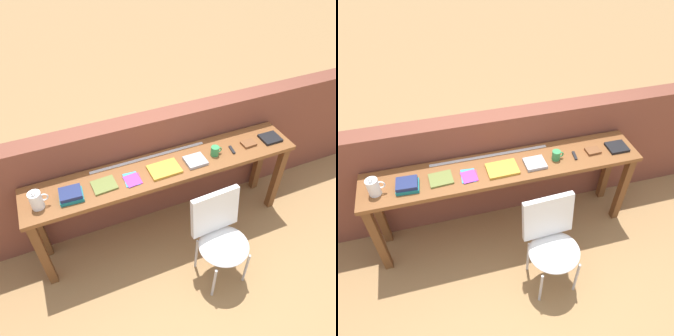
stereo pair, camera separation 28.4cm
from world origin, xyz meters
TOP-DOWN VIEW (x-y plane):
  - ground_plane at (0.00, 0.00)m, footprint 40.00×40.00m
  - brick_wall_back at (0.00, 0.64)m, footprint 6.00×0.20m
  - sideboard at (0.00, 0.30)m, footprint 2.50×0.44m
  - chair_white_moulded at (0.25, -0.32)m, footprint 0.46×0.47m
  - pitcher_white at (-1.09, 0.25)m, footprint 0.14×0.10m
  - book_stack_leftmost at (-0.84, 0.25)m, footprint 0.20×0.17m
  - magazine_cycling at (-0.56, 0.27)m, footprint 0.21×0.18m
  - pamphlet_pile_colourful at (-0.33, 0.25)m, footprint 0.15×0.18m
  - book_open_centre at (-0.03, 0.26)m, footprint 0.28×0.20m
  - book_grey_hardcover at (0.27, 0.25)m, footprint 0.19×0.17m
  - mug at (0.48, 0.27)m, footprint 0.11×0.08m
  - multitool_folded at (0.65, 0.26)m, footprint 0.04×0.11m
  - leather_journal_brown at (0.84, 0.28)m, footprint 0.13×0.10m
  - book_repair_rightmost at (1.08, 0.27)m, footprint 0.19×0.17m
  - ruler_metal_back_edge at (-0.10, 0.47)m, footprint 1.10×0.03m

SIDE VIEW (x-z plane):
  - ground_plane at x=0.00m, z-range 0.00..0.00m
  - chair_white_moulded at x=0.25m, z-range 0.08..0.97m
  - brick_wall_back at x=0.00m, z-range 0.00..1.20m
  - sideboard at x=0.00m, z-range 0.30..1.18m
  - ruler_metal_back_edge at x=-0.10m, z-range 0.88..0.88m
  - pamphlet_pile_colourful at x=-0.33m, z-range 0.88..0.89m
  - multitool_folded at x=0.65m, z-range 0.88..0.90m
  - magazine_cycling at x=-0.56m, z-range 0.88..0.90m
  - book_open_centre at x=-0.03m, z-range 0.88..0.90m
  - leather_journal_brown at x=0.84m, z-range 0.88..0.90m
  - book_repair_rightmost at x=1.08m, z-range 0.88..0.90m
  - book_grey_hardcover at x=0.27m, z-range 0.88..0.91m
  - book_stack_leftmost at x=-0.84m, z-range 0.88..0.95m
  - mug at x=0.48m, z-range 0.88..0.97m
  - pitcher_white at x=-1.09m, z-range 0.87..1.05m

